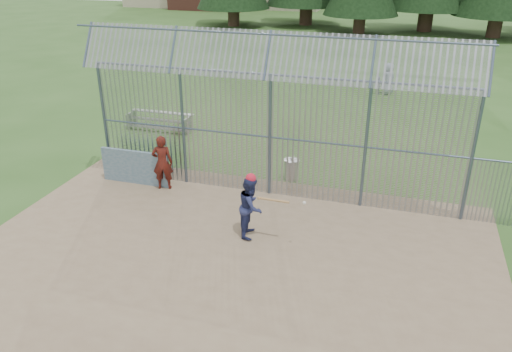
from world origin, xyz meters
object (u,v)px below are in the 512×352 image
(trash_can, at_px, (292,169))
(bleacher, at_px, (159,121))
(dugout_wall, at_px, (136,167))
(onlooker, at_px, (163,162))
(batter, at_px, (251,207))

(trash_can, distance_m, bleacher, 7.68)
(bleacher, bearing_deg, dugout_wall, -71.11)
(onlooker, height_order, trash_can, onlooker)
(onlooker, bearing_deg, bleacher, -78.56)
(onlooker, bearing_deg, trash_can, -170.28)
(dugout_wall, relative_size, onlooker, 1.33)
(trash_can, xyz_separation_m, bleacher, (-6.88, 3.42, 0.03))
(dugout_wall, xyz_separation_m, onlooker, (1.09, -0.07, 0.34))
(batter, distance_m, bleacher, 9.97)
(dugout_wall, relative_size, bleacher, 0.83)
(dugout_wall, height_order, bleacher, dugout_wall)
(bleacher, bearing_deg, trash_can, -26.44)
(batter, bearing_deg, bleacher, 35.24)
(dugout_wall, xyz_separation_m, batter, (4.81, -2.08, 0.29))
(batter, bearing_deg, dugout_wall, 60.02)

